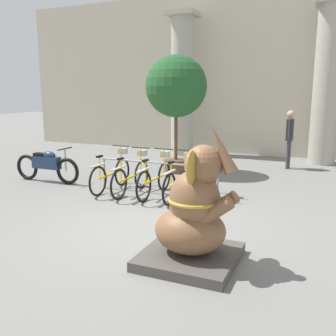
# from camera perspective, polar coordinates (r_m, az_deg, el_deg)

# --- Properties ---
(ground_plane) EXTENTS (60.00, 60.00, 0.00)m
(ground_plane) POSITION_cam_1_polar(r_m,az_deg,el_deg) (6.70, -1.74, -8.97)
(ground_plane) COLOR slate
(building_facade) EXTENTS (20.00, 0.20, 6.00)m
(building_facade) POSITION_cam_1_polar(r_m,az_deg,el_deg) (14.54, 13.16, 13.82)
(building_facade) COLOR #BCB29E
(building_facade) RESTS_ON ground_plane
(column_left) EXTENTS (1.06, 1.06, 5.16)m
(column_left) POSITION_cam_1_polar(r_m,az_deg,el_deg) (14.25, 2.22, 12.64)
(column_left) COLOR #ADA899
(column_left) RESTS_ON ground_plane
(column_right) EXTENTS (1.06, 1.06, 5.16)m
(column_right) POSITION_cam_1_polar(r_m,az_deg,el_deg) (13.28, 23.09, 11.83)
(column_right) COLOR #ADA899
(column_right) RESTS_ON ground_plane
(bike_rack) EXTENTS (2.97, 0.05, 0.77)m
(bike_rack) POSITION_cam_1_polar(r_m,az_deg,el_deg) (8.60, -1.65, -0.28)
(bike_rack) COLOR gray
(bike_rack) RESTS_ON ground_plane
(bicycle_0) EXTENTS (0.48, 1.79, 1.03)m
(bicycle_0) POSITION_cam_1_polar(r_m,az_deg,el_deg) (9.13, -8.61, -0.82)
(bicycle_0) COLOR black
(bicycle_0) RESTS_ON ground_plane
(bicycle_1) EXTENTS (0.48, 1.79, 1.03)m
(bicycle_1) POSITION_cam_1_polar(r_m,az_deg,el_deg) (8.77, -5.58, -1.25)
(bicycle_1) COLOR black
(bicycle_1) RESTS_ON ground_plane
(bicycle_2) EXTENTS (0.48, 1.79, 1.03)m
(bicycle_2) POSITION_cam_1_polar(r_m,az_deg,el_deg) (8.54, -1.95, -1.55)
(bicycle_2) COLOR black
(bicycle_2) RESTS_ON ground_plane
(bicycle_3) EXTENTS (0.48, 1.79, 1.03)m
(bicycle_3) POSITION_cam_1_polar(r_m,az_deg,el_deg) (8.32, 1.77, -1.90)
(bicycle_3) COLOR black
(bicycle_3) RESTS_ON ground_plane
(bicycle_4) EXTENTS (0.48, 1.79, 1.03)m
(bicycle_4) POSITION_cam_1_polar(r_m,az_deg,el_deg) (8.09, 5.57, -2.35)
(bicycle_4) COLOR black
(bicycle_4) RESTS_ON ground_plane
(elephant_statue) EXTENTS (1.29, 1.29, 1.96)m
(elephant_statue) POSITION_cam_1_polar(r_m,az_deg,el_deg) (5.18, 3.97, -7.44)
(elephant_statue) COLOR #4C4742
(elephant_statue) RESTS_ON ground_plane
(motorcycle) EXTENTS (2.04, 0.55, 0.94)m
(motorcycle) POSITION_cam_1_polar(r_m,az_deg,el_deg) (10.34, -17.98, 0.45)
(motorcycle) COLOR black
(motorcycle) RESTS_ON ground_plane
(person_pedestrian) EXTENTS (0.24, 0.47, 1.79)m
(person_pedestrian) POSITION_cam_1_polar(r_m,az_deg,el_deg) (12.12, 18.05, 5.00)
(person_pedestrian) COLOR #383342
(person_pedestrian) RESTS_ON ground_plane
(potted_tree) EXTENTS (1.77, 1.77, 3.38)m
(potted_tree) POSITION_cam_1_polar(r_m,az_deg,el_deg) (10.92, 1.25, 11.98)
(potted_tree) COLOR brown
(potted_tree) RESTS_ON ground_plane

